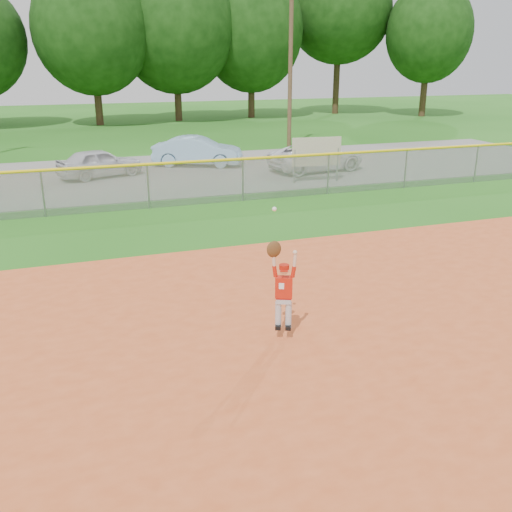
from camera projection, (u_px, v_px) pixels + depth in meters
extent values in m
plane|color=#226116|center=(237.00, 336.00, 10.43)|extent=(120.00, 120.00, 0.00)
cube|color=#C74F24|center=(302.00, 431.00, 7.74)|extent=(24.00, 16.00, 0.04)
cube|color=slate|center=(128.00, 176.00, 24.71)|extent=(44.00, 10.00, 0.03)
imported|color=silver|center=(100.00, 163.00, 24.15)|extent=(3.82, 2.57, 1.21)
imported|color=#84ACC5|center=(197.00, 151.00, 26.72)|extent=(4.35, 3.00, 1.36)
imported|color=white|center=(316.00, 157.00, 25.57)|extent=(4.65, 2.71, 1.22)
cylinder|color=gray|center=(294.00, 167.00, 22.97)|extent=(0.07, 0.07, 1.38)
cylinder|color=gray|center=(337.00, 165.00, 23.38)|extent=(0.07, 0.07, 1.38)
cube|color=beige|center=(317.00, 152.00, 22.99)|extent=(2.06, 0.26, 1.15)
cube|color=gray|center=(148.00, 187.00, 19.11)|extent=(40.00, 0.03, 1.50)
cylinder|color=yellow|center=(147.00, 164.00, 18.87)|extent=(40.00, 0.10, 0.10)
cylinder|color=gray|center=(43.00, 194.00, 18.08)|extent=(0.06, 0.06, 1.50)
cylinder|color=gray|center=(148.00, 187.00, 19.11)|extent=(0.06, 0.06, 1.50)
cylinder|color=gray|center=(243.00, 180.00, 20.14)|extent=(0.06, 0.06, 1.50)
cylinder|color=gray|center=(328.00, 174.00, 21.17)|extent=(0.06, 0.06, 1.50)
cylinder|color=gray|center=(406.00, 169.00, 22.20)|extent=(0.06, 0.06, 1.50)
cylinder|color=gray|center=(476.00, 164.00, 23.22)|extent=(0.06, 0.06, 1.50)
cylinder|color=#4C3823|center=(290.00, 65.00, 31.68)|extent=(0.24, 0.24, 9.00)
cylinder|color=#422D1C|center=(98.00, 94.00, 43.00)|extent=(0.56, 0.56, 4.64)
ellipsoid|color=#193F0F|center=(92.00, 29.00, 41.52)|extent=(8.57, 8.57, 9.43)
cylinder|color=#422D1C|center=(178.00, 90.00, 46.00)|extent=(0.56, 0.56, 4.89)
ellipsoid|color=#193F0F|center=(175.00, 26.00, 44.44)|extent=(9.41, 9.41, 10.28)
cylinder|color=#422D1C|center=(251.00, 89.00, 48.63)|extent=(0.56, 0.56, 4.78)
ellipsoid|color=#193F0F|center=(251.00, 30.00, 47.10)|extent=(8.62, 8.62, 10.06)
cylinder|color=#422D1C|center=(336.00, 80.00, 51.88)|extent=(0.56, 0.56, 5.99)
ellipsoid|color=#193F0F|center=(339.00, 10.00, 49.96)|extent=(9.18, 9.18, 9.14)
cylinder|color=#422D1C|center=(424.00, 89.00, 49.69)|extent=(0.56, 0.56, 4.69)
ellipsoid|color=#193F0F|center=(429.00, 32.00, 48.19)|extent=(7.23, 7.23, 8.32)
cylinder|color=silver|center=(278.00, 315.00, 10.19)|extent=(0.15, 0.15, 0.50)
cylinder|color=silver|center=(288.00, 315.00, 10.18)|extent=(0.15, 0.15, 0.50)
cube|color=black|center=(278.00, 326.00, 10.23)|extent=(0.17, 0.23, 0.07)
cube|color=black|center=(288.00, 327.00, 10.22)|extent=(0.17, 0.23, 0.07)
cube|color=silver|center=(284.00, 300.00, 10.09)|extent=(0.30, 0.23, 0.10)
cube|color=maroon|center=(284.00, 297.00, 10.07)|extent=(0.31, 0.25, 0.04)
cube|color=red|center=(284.00, 287.00, 10.01)|extent=(0.34, 0.27, 0.38)
cube|color=white|center=(281.00, 286.00, 9.91)|extent=(0.09, 0.04, 0.11)
sphere|color=beige|center=(284.00, 270.00, 9.90)|extent=(0.23, 0.23, 0.17)
cylinder|color=#AB170A|center=(284.00, 267.00, 9.88)|extent=(0.23, 0.23, 0.08)
cube|color=#AB170A|center=(284.00, 271.00, 9.81)|extent=(0.16, 0.14, 0.02)
cylinder|color=red|center=(275.00, 271.00, 9.92)|extent=(0.12, 0.10, 0.21)
cylinder|color=beige|center=(274.00, 260.00, 9.85)|extent=(0.09, 0.08, 0.23)
ellipsoid|color=#4C2D14|center=(274.00, 249.00, 9.79)|extent=(0.29, 0.21, 0.30)
sphere|color=white|center=(274.00, 209.00, 9.56)|extent=(0.10, 0.10, 0.08)
cylinder|color=red|center=(293.00, 272.00, 9.90)|extent=(0.12, 0.10, 0.21)
cylinder|color=beige|center=(295.00, 260.00, 9.83)|extent=(0.09, 0.08, 0.23)
sphere|color=beige|center=(295.00, 252.00, 9.78)|extent=(0.11, 0.11, 0.08)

